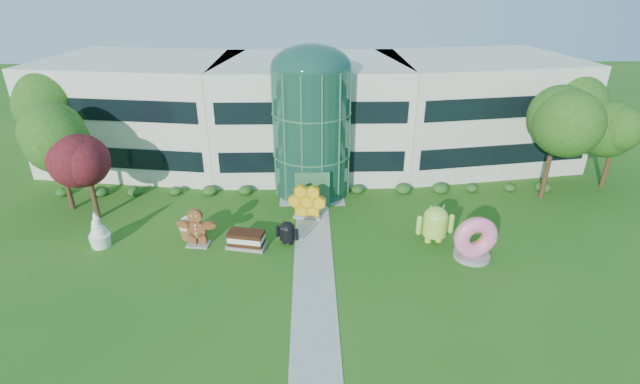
{
  "coord_description": "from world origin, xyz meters",
  "views": [
    {
      "loc": [
        -0.16,
        -22.27,
        16.12
      ],
      "look_at": [
        0.5,
        6.0,
        2.6
      ],
      "focal_mm": 26.0,
      "sensor_mm": 36.0,
      "label": 1
    }
  ],
  "objects_px": {
    "gingerbread": "(196,227)",
    "android_green": "(435,222)",
    "donut": "(475,237)",
    "android_black": "(287,231)"
  },
  "relations": [
    {
      "from": "donut",
      "to": "gingerbread",
      "type": "xyz_separation_m",
      "value": [
        -17.32,
        1.87,
        -0.12
      ]
    },
    {
      "from": "android_green",
      "to": "gingerbread",
      "type": "relative_size",
      "value": 1.02
    },
    {
      "from": "donut",
      "to": "gingerbread",
      "type": "distance_m",
      "value": 17.42
    },
    {
      "from": "android_black",
      "to": "donut",
      "type": "distance_m",
      "value": 11.69
    },
    {
      "from": "android_green",
      "to": "android_black",
      "type": "bearing_deg",
      "value": 176.14
    },
    {
      "from": "donut",
      "to": "android_green",
      "type": "bearing_deg",
      "value": 128.35
    },
    {
      "from": "gingerbread",
      "to": "android_green",
      "type": "bearing_deg",
      "value": 7.4
    },
    {
      "from": "android_black",
      "to": "donut",
      "type": "relative_size",
      "value": 0.64
    },
    {
      "from": "android_green",
      "to": "gingerbread",
      "type": "bearing_deg",
      "value": 176.2
    },
    {
      "from": "android_green",
      "to": "gingerbread",
      "type": "distance_m",
      "value": 15.4
    }
  ]
}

